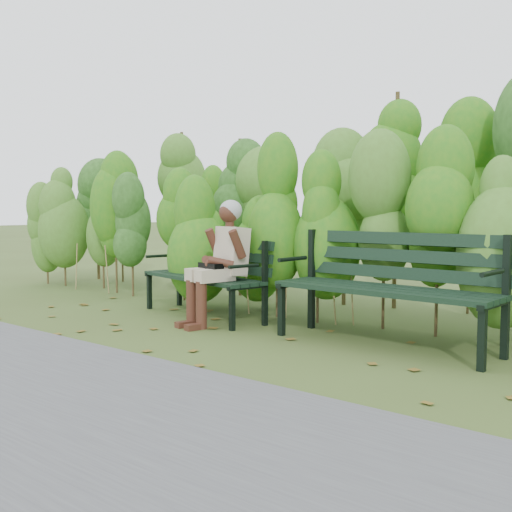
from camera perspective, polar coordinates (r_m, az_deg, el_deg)
The scene contains 7 objects.
ground at distance 5.56m, azimuth -2.29°, elevation -7.94°, with size 80.00×80.00×0.00m, color #3F4E20.
footpath at distance 4.22m, azimuth -22.88°, elevation -12.26°, with size 60.00×2.50×0.01m, color #474749.
hedge_band at distance 6.94m, azimuth 7.90°, elevation 4.94°, with size 11.04×1.67×2.42m.
leaf_litter at distance 5.32m, azimuth -3.74°, elevation -8.49°, with size 5.84×2.26×0.01m.
bench_left at distance 6.72m, azimuth -4.48°, elevation -1.35°, with size 1.83×0.93×0.88m.
bench_right at distance 5.40m, azimuth 12.66°, elevation -2.11°, with size 2.02×0.74×1.00m.
seated_woman at distance 6.21m, azimuth -3.35°, elevation 0.14°, with size 0.54×0.80×1.29m.
Camera 1 is at (3.58, -4.08, 1.19)m, focal length 42.00 mm.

